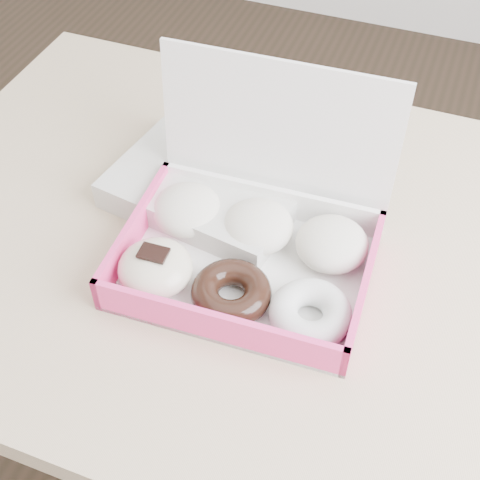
% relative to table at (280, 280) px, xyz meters
% --- Properties ---
extents(ground, '(4.00, 4.00, 0.00)m').
position_rel_table_xyz_m(ground, '(0.00, 0.00, -0.67)').
color(ground, black).
rests_on(ground, ground).
extents(table, '(1.20, 0.80, 0.75)m').
position_rel_table_xyz_m(table, '(0.00, 0.00, 0.00)').
color(table, tan).
rests_on(table, ground).
extents(donut_box, '(0.35, 0.29, 0.25)m').
position_rel_table_xyz_m(donut_box, '(-0.04, -0.05, 0.12)').
color(donut_box, white).
rests_on(donut_box, table).
extents(newspapers, '(0.31, 0.26, 0.04)m').
position_rel_table_xyz_m(newspapers, '(-0.13, 0.06, 0.10)').
color(newspapers, silver).
rests_on(newspapers, table).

